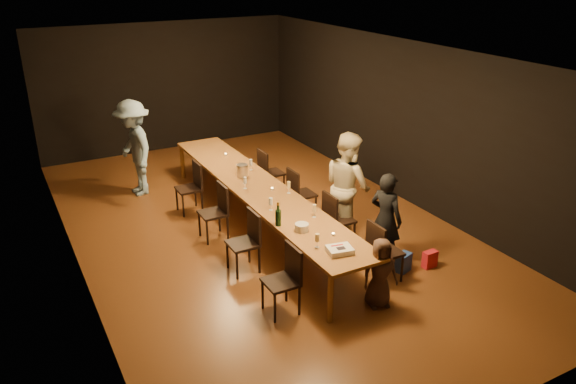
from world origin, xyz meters
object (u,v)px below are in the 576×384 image
woman_birthday (386,219)px  chair_left_3 (188,188)px  chair_right_2 (302,193)px  chair_left_2 (213,213)px  plate_stack (302,227)px  table (259,190)px  chair_right_3 (272,172)px  chair_right_1 (339,219)px  chair_left_0 (281,281)px  woman_tan (348,186)px  man_blue (134,148)px  champagne_bottle (278,214)px  ice_bucket (242,170)px  chair_left_1 (243,243)px  birthday_cake (340,250)px  child (380,273)px  chair_right_0 (385,251)px

woman_birthday → chair_left_3: bearing=12.2°
chair_right_2 → chair_left_2: bearing=-90.0°
plate_stack → table: bearing=84.4°
table → chair_right_2: 0.88m
chair_right_3 → plate_stack: size_ratio=4.65×
chair_right_1 → chair_left_0: bearing=-54.8°
woman_tan → man_blue: bearing=37.3°
table → champagne_bottle: bearing=-104.9°
table → woman_tan: (1.15, -0.96, 0.20)m
chair_right_1 → ice_bucket: 2.05m
chair_left_1 → birthday_cake: chair_left_1 is taller
chair_left_0 → child: (1.24, -0.49, 0.03)m
champagne_bottle → chair_left_3: bearing=100.0°
chair_right_1 → birthday_cake: bearing=-33.6°
chair_right_0 → chair_left_1: 2.08m
table → woman_birthday: woman_birthday is taller
chair_left_2 → plate_stack: bearing=-159.0°
table → plate_stack: plate_stack is taller
chair_right_1 → champagne_bottle: 1.34m
woman_birthday → man_blue: man_blue is taller
chair_left_0 → chair_left_2: 2.40m
birthday_cake → chair_left_0: bearing=-179.3°
woman_tan → chair_left_1: bearing=97.3°
child → champagne_bottle: 1.70m
chair_right_1 → chair_left_3: same height
chair_right_3 → chair_left_0: bearing=-25.3°
table → chair_right_0: 2.56m
chair_left_2 → woman_tan: (2.00, -0.96, 0.44)m
chair_left_0 → chair_left_1: bearing=0.0°
plate_stack → ice_bucket: size_ratio=0.90×
table → chair_left_1: size_ratio=6.45×
chair_right_1 → plate_stack: size_ratio=4.65×
chair_left_2 → man_blue: 2.63m
man_blue → birthday_cake: 5.26m
table → man_blue: size_ratio=3.18×
chair_right_2 → chair_right_3: size_ratio=1.00×
man_blue → chair_left_2: bearing=10.0°
chair_right_2 → chair_right_0: bearing=-0.0°
chair_left_2 → child: size_ratio=0.94×
chair_right_3 → chair_left_1: 2.94m
table → woman_tan: bearing=-39.9°
table → chair_left_2: chair_left_2 is taller
chair_right_0 → chair_left_1: same height
chair_left_0 → man_blue: size_ratio=0.49×
woman_birthday → champagne_bottle: (-1.54, 0.54, 0.20)m
man_blue → birthday_cake: man_blue is taller
man_blue → ice_bucket: 2.38m
woman_tan → ice_bucket: bearing=37.7°
champagne_bottle → ice_bucket: (0.35, 2.04, -0.07)m
chair_left_1 → birthday_cake: bearing=-149.1°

